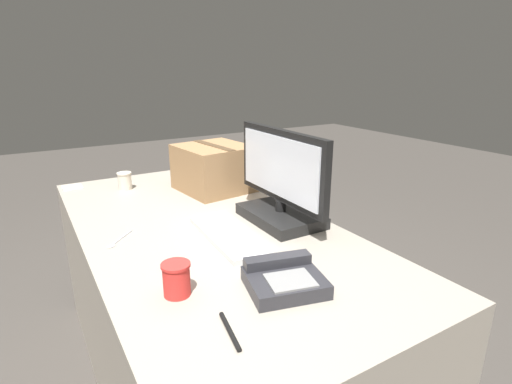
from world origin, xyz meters
The scene contains 11 objects.
ground_plane centered at (0.00, 0.00, 0.00)m, with size 12.00×12.00×0.00m, color #47423D.
office_desk centered at (0.00, 0.00, 0.38)m, with size 1.80×0.90×0.76m.
monitor centered at (0.12, 0.28, 0.90)m, with size 0.55×0.23×0.37m.
keyboard centered at (0.16, 0.03, 0.77)m, with size 0.44×0.18×0.03m.
desk_phone centered at (0.54, 0.01, 0.79)m, with size 0.23×0.25×0.07m.
paper_cup_left centered at (-0.65, -0.15, 0.80)m, with size 0.07×0.07×0.09m.
paper_cup_right centered at (0.42, -0.27, 0.81)m, with size 0.08×0.08×0.09m.
spoon centered at (-0.01, -0.34, 0.76)m, with size 0.12×0.12×0.00m.
cardboard_box centered at (-0.41, 0.24, 0.87)m, with size 0.37×0.36×0.23m.
pen_marker centered at (0.65, -0.22, 0.77)m, with size 0.14×0.04×0.01m.
sticky_note_pad centered at (-0.81, -0.38, 0.76)m, with size 0.09×0.09×0.01m.
Camera 1 is at (1.36, -0.57, 1.37)m, focal length 28.00 mm.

